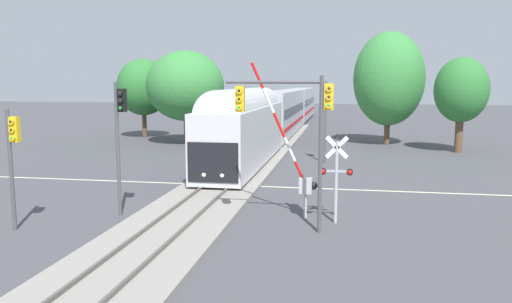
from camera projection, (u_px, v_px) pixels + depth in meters
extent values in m
plane|color=#47474C|center=(223.00, 185.00, 28.59)|extent=(220.00, 220.00, 0.00)
cube|color=beige|center=(223.00, 185.00, 28.59)|extent=(44.00, 0.20, 0.01)
cube|color=gray|center=(223.00, 183.00, 28.58)|extent=(4.40, 80.00, 0.18)
cube|color=#56514C|center=(211.00, 180.00, 28.68)|extent=(0.10, 80.00, 0.14)
cube|color=#56514C|center=(236.00, 181.00, 28.43)|extent=(0.10, 80.00, 0.14)
cube|color=silver|center=(245.00, 135.00, 34.51)|extent=(3.00, 17.33, 3.90)
cube|color=black|center=(213.00, 163.00, 26.12)|extent=(2.76, 0.08, 2.15)
cylinder|color=silver|center=(245.00, 108.00, 34.25)|extent=(2.76, 15.60, 2.76)
sphere|color=#F4F2CC|center=(204.00, 175.00, 26.29)|extent=(0.24, 0.24, 0.24)
sphere|color=#F4F2CC|center=(222.00, 176.00, 26.12)|extent=(0.24, 0.24, 0.24)
cube|color=#B7BCC6|center=(282.00, 112.00, 55.02)|extent=(3.00, 23.05, 4.60)
cube|color=black|center=(296.00, 109.00, 54.72)|extent=(0.04, 20.74, 0.90)
cube|color=red|center=(295.00, 122.00, 54.92)|extent=(0.04, 21.20, 0.36)
cube|color=#B7BCC6|center=(300.00, 103.00, 78.38)|extent=(3.00, 23.05, 4.60)
cube|color=black|center=(310.00, 101.00, 78.08)|extent=(0.04, 20.74, 0.90)
cube|color=red|center=(310.00, 110.00, 78.28)|extent=(0.04, 21.20, 0.36)
cylinder|color=#B7B7BC|center=(305.00, 205.00, 21.61)|extent=(0.14, 0.14, 1.10)
cube|color=#B7B7BC|center=(306.00, 185.00, 21.49)|extent=(0.56, 0.40, 0.70)
sphere|color=black|center=(314.00, 186.00, 21.43)|extent=(0.36, 0.36, 0.36)
cylinder|color=red|center=(300.00, 173.00, 21.46)|extent=(0.58, 0.12, 1.09)
cylinder|color=white|center=(290.00, 149.00, 21.39)|extent=(0.58, 0.12, 1.09)
cylinder|color=red|center=(279.00, 125.00, 21.33)|extent=(0.58, 0.12, 1.09)
cylinder|color=white|center=(268.00, 101.00, 21.26)|extent=(0.58, 0.12, 1.09)
cylinder|color=red|center=(258.00, 76.00, 21.20)|extent=(0.58, 0.12, 1.09)
sphere|color=red|center=(252.00, 64.00, 21.17)|extent=(0.14, 0.14, 0.14)
cylinder|color=#B2B2B7|center=(336.00, 181.00, 20.66)|extent=(0.14, 0.14, 3.58)
cube|color=white|center=(337.00, 147.00, 20.44)|extent=(0.98, 0.05, 0.98)
cube|color=white|center=(337.00, 147.00, 20.44)|extent=(0.98, 0.05, 0.98)
cube|color=#B2B2B7|center=(336.00, 171.00, 20.60)|extent=(1.10, 0.08, 0.08)
cylinder|color=black|center=(323.00, 171.00, 20.59)|extent=(0.26, 0.18, 0.26)
cylinder|color=black|center=(350.00, 172.00, 20.40)|extent=(0.26, 0.18, 0.26)
sphere|color=red|center=(323.00, 172.00, 20.50)|extent=(0.20, 0.20, 0.20)
sphere|color=red|center=(350.00, 172.00, 20.31)|extent=(0.20, 0.20, 0.20)
cone|color=black|center=(337.00, 136.00, 20.39)|extent=(0.28, 0.28, 0.22)
cylinder|color=#4C4C51|center=(320.00, 156.00, 19.13)|extent=(0.16, 0.16, 6.15)
cube|color=gold|center=(329.00, 97.00, 18.76)|extent=(0.34, 0.26, 1.00)
sphere|color=#262626|center=(329.00, 88.00, 18.57)|extent=(0.20, 0.20, 0.20)
cylinder|color=gold|center=(329.00, 88.00, 18.54)|extent=(0.24, 0.10, 0.24)
sphere|color=#262626|center=(329.00, 97.00, 18.62)|extent=(0.20, 0.20, 0.20)
cylinder|color=gold|center=(329.00, 97.00, 18.59)|extent=(0.24, 0.10, 0.24)
sphere|color=green|center=(329.00, 105.00, 18.66)|extent=(0.20, 0.20, 0.20)
cylinder|color=gold|center=(329.00, 105.00, 18.63)|extent=(0.24, 0.10, 0.24)
cylinder|color=#4C4C51|center=(273.00, 82.00, 19.05)|extent=(3.73, 0.12, 0.12)
cube|color=gold|center=(240.00, 99.00, 19.37)|extent=(0.34, 0.26, 1.00)
sphere|color=#262626|center=(239.00, 91.00, 19.18)|extent=(0.20, 0.20, 0.20)
cylinder|color=gold|center=(239.00, 91.00, 19.15)|extent=(0.24, 0.10, 0.24)
sphere|color=#262626|center=(239.00, 99.00, 19.22)|extent=(0.20, 0.20, 0.20)
cylinder|color=gold|center=(239.00, 99.00, 19.19)|extent=(0.24, 0.10, 0.24)
sphere|color=green|center=(239.00, 107.00, 19.27)|extent=(0.20, 0.20, 0.20)
cylinder|color=gold|center=(239.00, 107.00, 19.24)|extent=(0.24, 0.10, 0.24)
cylinder|color=#4C4C51|center=(118.00, 150.00, 21.74)|extent=(0.16, 0.16, 5.92)
cube|color=black|center=(122.00, 100.00, 21.39)|extent=(0.34, 0.26, 1.00)
sphere|color=#262626|center=(120.00, 93.00, 21.20)|extent=(0.20, 0.20, 0.20)
cylinder|color=black|center=(120.00, 93.00, 21.17)|extent=(0.24, 0.10, 0.24)
sphere|color=#262626|center=(121.00, 100.00, 21.25)|extent=(0.20, 0.20, 0.20)
cylinder|color=black|center=(120.00, 100.00, 21.22)|extent=(0.24, 0.10, 0.24)
sphere|color=green|center=(121.00, 108.00, 21.29)|extent=(0.20, 0.20, 0.20)
cylinder|color=black|center=(121.00, 108.00, 21.26)|extent=(0.24, 0.10, 0.24)
cylinder|color=#4C4C51|center=(325.00, 122.00, 36.11)|extent=(0.16, 0.16, 5.98)
cube|color=black|center=(330.00, 92.00, 35.75)|extent=(0.34, 0.26, 1.00)
sphere|color=#262626|center=(330.00, 88.00, 35.56)|extent=(0.20, 0.20, 0.20)
cylinder|color=black|center=(330.00, 88.00, 35.53)|extent=(0.24, 0.10, 0.24)
sphere|color=#262626|center=(330.00, 92.00, 35.61)|extent=(0.20, 0.20, 0.20)
cylinder|color=black|center=(330.00, 92.00, 35.58)|extent=(0.24, 0.10, 0.24)
sphere|color=green|center=(330.00, 97.00, 35.65)|extent=(0.20, 0.20, 0.20)
cylinder|color=black|center=(330.00, 97.00, 35.62)|extent=(0.24, 0.10, 0.24)
cylinder|color=#4C4C51|center=(11.00, 170.00, 19.60)|extent=(0.16, 0.16, 4.87)
cube|color=gold|center=(15.00, 129.00, 19.32)|extent=(0.34, 0.26, 1.00)
sphere|color=#262626|center=(12.00, 122.00, 19.13)|extent=(0.20, 0.20, 0.20)
cylinder|color=gold|center=(11.00, 122.00, 19.10)|extent=(0.24, 0.10, 0.24)
sphere|color=#262626|center=(12.00, 130.00, 19.17)|extent=(0.20, 0.20, 0.20)
cylinder|color=gold|center=(12.00, 130.00, 19.15)|extent=(0.24, 0.10, 0.24)
sphere|color=green|center=(13.00, 138.00, 19.22)|extent=(0.20, 0.20, 0.20)
cylinder|color=gold|center=(12.00, 138.00, 19.19)|extent=(0.24, 0.10, 0.24)
cylinder|color=#4C3828|center=(186.00, 128.00, 47.47)|extent=(0.43, 0.43, 3.06)
ellipsoid|color=#38843D|center=(185.00, 86.00, 46.91)|extent=(7.36, 7.36, 6.64)
cylinder|color=brown|center=(144.00, 123.00, 53.06)|extent=(0.47, 0.47, 3.13)
ellipsoid|color=#2D7533|center=(143.00, 87.00, 52.53)|extent=(5.57, 5.57, 5.98)
cylinder|color=brown|center=(387.00, 129.00, 47.05)|extent=(0.53, 0.53, 2.92)
ellipsoid|color=#38843D|center=(389.00, 79.00, 46.39)|extent=(6.58, 6.58, 8.78)
cylinder|color=brown|center=(459.00, 133.00, 41.67)|extent=(0.64, 0.64, 3.23)
ellipsoid|color=#2D7533|center=(461.00, 90.00, 41.16)|extent=(4.40, 4.40, 5.42)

